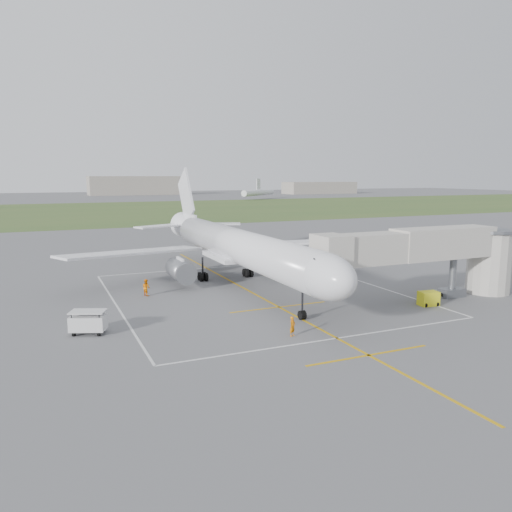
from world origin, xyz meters
name	(u,v)px	position (x,y,z in m)	size (l,w,h in m)	color
ground	(240,286)	(0.00, 0.00, 0.00)	(700.00, 700.00, 0.00)	#58585B
grass_strip	(101,211)	(0.00, 130.00, 0.01)	(700.00, 120.00, 0.02)	#3C5826
apron_markings	(261,297)	(0.00, -5.82, 0.01)	(28.20, 60.00, 0.01)	#C7920B
airliner	(237,247)	(0.00, 0.75, 4.39)	(38.93, 46.75, 13.52)	silver
jet_bridge	(437,253)	(15.72, -13.50, 4.74)	(23.40, 5.00, 7.20)	#AEA79D
gpu_unit	(429,299)	(13.39, -15.20, 0.67)	(1.96, 1.49, 1.36)	yellow
baggage_cart	(88,322)	(-17.28, -11.21, 0.95)	(3.08, 2.51, 1.86)	silver
ramp_worker_nose	(293,326)	(-2.86, -18.13, 0.78)	(0.57, 0.37, 1.56)	orange
ramp_worker_wing	(146,287)	(-10.57, -0.37, 0.88)	(0.85, 0.66, 1.76)	orange
distant_hangars	(43,188)	(-16.15, 265.19, 5.17)	(345.00, 49.00, 12.00)	gray
distant_aircraft	(118,196)	(12.32, 173.49, 3.59)	(169.61, 61.48, 8.85)	silver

